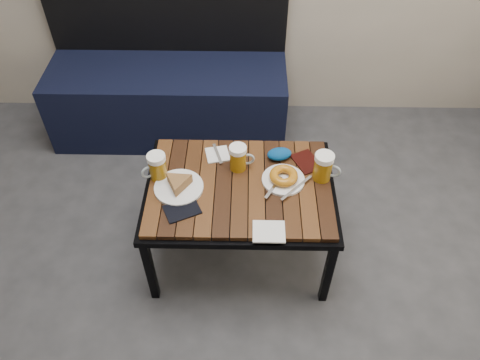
{
  "coord_description": "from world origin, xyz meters",
  "views": [
    {
      "loc": [
        0.27,
        -0.58,
        1.97
      ],
      "look_at": [
        0.25,
        0.82,
        0.5
      ],
      "focal_mm": 35.0,
      "sensor_mm": 36.0,
      "label": 1
    }
  ],
  "objects_px": {
    "bench": "(170,92)",
    "cafe_table": "(240,191)",
    "passport_burgundy": "(307,162)",
    "beer_mug_left": "(157,167)",
    "plate_bagel": "(284,178)",
    "beer_mug_centre": "(239,158)",
    "knit_pouch": "(279,154)",
    "plate_pie": "(178,185)",
    "beer_mug_right": "(324,167)",
    "passport_navy": "(182,210)"
  },
  "relations": [
    {
      "from": "bench",
      "to": "beer_mug_left",
      "type": "xyz_separation_m",
      "value": [
        0.09,
        -0.91,
        0.26
      ]
    },
    {
      "from": "beer_mug_centre",
      "to": "passport_burgundy",
      "type": "bearing_deg",
      "value": 2.53
    },
    {
      "from": "beer_mug_centre",
      "to": "plate_bagel",
      "type": "distance_m",
      "value": 0.22
    },
    {
      "from": "plate_bagel",
      "to": "passport_burgundy",
      "type": "height_order",
      "value": "plate_bagel"
    },
    {
      "from": "bench",
      "to": "knit_pouch",
      "type": "distance_m",
      "value": 1.02
    },
    {
      "from": "beer_mug_right",
      "to": "plate_bagel",
      "type": "xyz_separation_m",
      "value": [
        -0.17,
        -0.02,
        -0.05
      ]
    },
    {
      "from": "beer_mug_right",
      "to": "passport_navy",
      "type": "bearing_deg",
      "value": -144.03
    },
    {
      "from": "beer_mug_centre",
      "to": "beer_mug_left",
      "type": "bearing_deg",
      "value": -174.23
    },
    {
      "from": "beer_mug_centre",
      "to": "knit_pouch",
      "type": "bearing_deg",
      "value": 15.02
    },
    {
      "from": "plate_bagel",
      "to": "knit_pouch",
      "type": "relative_size",
      "value": 1.97
    },
    {
      "from": "beer_mug_left",
      "to": "plate_bagel",
      "type": "relative_size",
      "value": 0.58
    },
    {
      "from": "cafe_table",
      "to": "passport_burgundy",
      "type": "xyz_separation_m",
      "value": [
        0.3,
        0.14,
        0.05
      ]
    },
    {
      "from": "passport_burgundy",
      "to": "beer_mug_left",
      "type": "bearing_deg",
      "value": 162.51
    },
    {
      "from": "cafe_table",
      "to": "beer_mug_right",
      "type": "distance_m",
      "value": 0.38
    },
    {
      "from": "bench",
      "to": "passport_burgundy",
      "type": "height_order",
      "value": "bench"
    },
    {
      "from": "beer_mug_left",
      "to": "plate_pie",
      "type": "distance_m",
      "value": 0.12
    },
    {
      "from": "bench",
      "to": "plate_pie",
      "type": "xyz_separation_m",
      "value": [
        0.18,
        -0.98,
        0.22
      ]
    },
    {
      "from": "beer_mug_left",
      "to": "passport_burgundy",
      "type": "distance_m",
      "value": 0.68
    },
    {
      "from": "knit_pouch",
      "to": "cafe_table",
      "type": "bearing_deg",
      "value": -135.98
    },
    {
      "from": "beer_mug_centre",
      "to": "passport_navy",
      "type": "relative_size",
      "value": 0.88
    },
    {
      "from": "plate_bagel",
      "to": "knit_pouch",
      "type": "bearing_deg",
      "value": 94.96
    },
    {
      "from": "beer_mug_centre",
      "to": "passport_navy",
      "type": "bearing_deg",
      "value": -136.81
    },
    {
      "from": "beer_mug_left",
      "to": "knit_pouch",
      "type": "bearing_deg",
      "value": 163.69
    },
    {
      "from": "bench",
      "to": "cafe_table",
      "type": "bearing_deg",
      "value": -64.7
    },
    {
      "from": "beer_mug_right",
      "to": "passport_burgundy",
      "type": "xyz_separation_m",
      "value": [
        -0.06,
        0.1,
        -0.06
      ]
    },
    {
      "from": "beer_mug_centre",
      "to": "knit_pouch",
      "type": "xyz_separation_m",
      "value": [
        0.19,
        0.07,
        -0.04
      ]
    },
    {
      "from": "beer_mug_right",
      "to": "passport_burgundy",
      "type": "distance_m",
      "value": 0.13
    },
    {
      "from": "beer_mug_left",
      "to": "beer_mug_centre",
      "type": "xyz_separation_m",
      "value": [
        0.35,
        0.07,
        -0.0
      ]
    },
    {
      "from": "cafe_table",
      "to": "plate_pie",
      "type": "distance_m",
      "value": 0.28
    },
    {
      "from": "plate_pie",
      "to": "plate_bagel",
      "type": "relative_size",
      "value": 0.95
    },
    {
      "from": "beer_mug_centre",
      "to": "knit_pouch",
      "type": "distance_m",
      "value": 0.2
    },
    {
      "from": "beer_mug_right",
      "to": "plate_pie",
      "type": "bearing_deg",
      "value": -155.44
    },
    {
      "from": "plate_pie",
      "to": "plate_bagel",
      "type": "bearing_deg",
      "value": 6.71
    },
    {
      "from": "passport_navy",
      "to": "beer_mug_left",
      "type": "bearing_deg",
      "value": -172.48
    },
    {
      "from": "bench",
      "to": "plate_bagel",
      "type": "bearing_deg",
      "value": -55.34
    },
    {
      "from": "cafe_table",
      "to": "plate_pie",
      "type": "height_order",
      "value": "plate_pie"
    },
    {
      "from": "beer_mug_left",
      "to": "passport_burgundy",
      "type": "xyz_separation_m",
      "value": [
        0.67,
        0.11,
        -0.06
      ]
    },
    {
      "from": "cafe_table",
      "to": "knit_pouch",
      "type": "height_order",
      "value": "knit_pouch"
    },
    {
      "from": "knit_pouch",
      "to": "beer_mug_right",
      "type": "bearing_deg",
      "value": -33.83
    },
    {
      "from": "bench",
      "to": "passport_burgundy",
      "type": "distance_m",
      "value": 1.12
    },
    {
      "from": "plate_pie",
      "to": "passport_burgundy",
      "type": "distance_m",
      "value": 0.6
    },
    {
      "from": "beer_mug_right",
      "to": "plate_bagel",
      "type": "relative_size",
      "value": 0.6
    },
    {
      "from": "beer_mug_right",
      "to": "passport_burgundy",
      "type": "height_order",
      "value": "beer_mug_right"
    },
    {
      "from": "plate_pie",
      "to": "passport_navy",
      "type": "bearing_deg",
      "value": -77.77
    },
    {
      "from": "passport_burgundy",
      "to": "plate_bagel",
      "type": "bearing_deg",
      "value": -159.72
    },
    {
      "from": "bench",
      "to": "knit_pouch",
      "type": "height_order",
      "value": "bench"
    },
    {
      "from": "passport_burgundy",
      "to": "knit_pouch",
      "type": "xyz_separation_m",
      "value": [
        -0.13,
        0.03,
        0.02
      ]
    },
    {
      "from": "plate_pie",
      "to": "knit_pouch",
      "type": "xyz_separation_m",
      "value": [
        0.44,
        0.2,
        0.0
      ]
    },
    {
      "from": "cafe_table",
      "to": "beer_mug_centre",
      "type": "xyz_separation_m",
      "value": [
        -0.01,
        0.1,
        0.11
      ]
    },
    {
      "from": "beer_mug_centre",
      "to": "beer_mug_right",
      "type": "distance_m",
      "value": 0.38
    }
  ]
}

